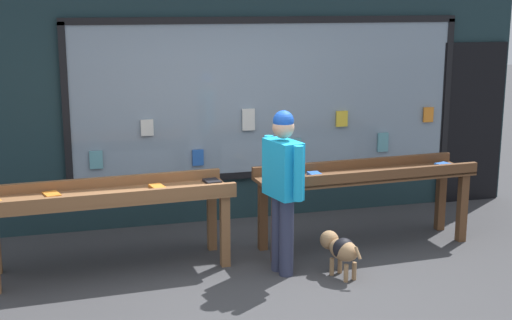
{
  "coord_description": "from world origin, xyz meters",
  "views": [
    {
      "loc": [
        -1.77,
        -5.85,
        2.63
      ],
      "look_at": [
        0.08,
        0.79,
        1.08
      ],
      "focal_mm": 50.0,
      "sensor_mm": 36.0,
      "label": 1
    }
  ],
  "objects": [
    {
      "name": "person_browsing",
      "position": [
        0.25,
        0.45,
        0.94
      ],
      "size": [
        0.31,
        0.63,
        1.62
      ],
      "rotation": [
        0.0,
        0.0,
        1.8
      ],
      "color": "#2D334C",
      "rests_on": "ground_plane"
    },
    {
      "name": "shopfront_facade",
      "position": [
        0.08,
        2.39,
        1.82
      ],
      "size": [
        7.84,
        0.29,
        3.7
      ],
      "color": "#192D33",
      "rests_on": "ground_plane"
    },
    {
      "name": "display_table_left",
      "position": [
        -1.35,
        0.99,
        0.7
      ],
      "size": [
        2.42,
        0.79,
        0.87
      ],
      "color": "brown",
      "rests_on": "ground_plane"
    },
    {
      "name": "small_dog",
      "position": [
        0.76,
        0.21,
        0.28
      ],
      "size": [
        0.31,
        0.54,
        0.41
      ],
      "rotation": [
        0.0,
        0.0,
        1.89
      ],
      "color": "#99724C",
      "rests_on": "ground_plane"
    },
    {
      "name": "display_table_right",
      "position": [
        1.35,
        0.99,
        0.72
      ],
      "size": [
        2.41,
        0.7,
        0.9
      ],
      "color": "brown",
      "rests_on": "ground_plane"
    },
    {
      "name": "ground_plane",
      "position": [
        0.0,
        0.0,
        0.0
      ],
      "size": [
        40.0,
        40.0,
        0.0
      ],
      "primitive_type": "plane",
      "color": "#38383A"
    }
  ]
}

